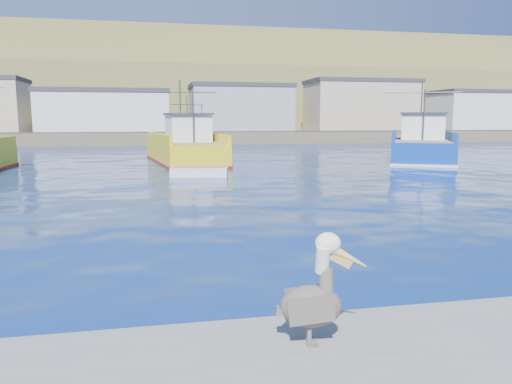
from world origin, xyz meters
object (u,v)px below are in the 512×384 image
trawler_yellow_b (185,148)px  pelican (314,297)px  boat_orange (192,142)px  skiff_mid (199,173)px  trawler_blue (420,146)px  skiff_far (437,151)px

trawler_yellow_b → pelican: bearing=-90.8°
boat_orange → skiff_mid: 24.89m
trawler_yellow_b → trawler_blue: trawler_blue is taller
skiff_mid → skiff_far: bearing=29.8°
trawler_blue → skiff_mid: trawler_blue is taller
trawler_blue → skiff_far: (4.90, 5.44, -0.84)m
trawler_yellow_b → boat_orange: bearing=83.1°
skiff_mid → pelican: bearing=-91.6°
boat_orange → skiff_far: bearing=-25.4°
trawler_blue → pelican: size_ratio=9.32×
boat_orange → pelican: size_ratio=5.43×
trawler_yellow_b → boat_orange: size_ratio=1.61×
pelican → skiff_mid: bearing=88.4°
trawler_yellow_b → trawler_blue: 19.79m
skiff_far → boat_orange: bearing=154.6°
skiff_mid → pelican: 24.09m
pelican → skiff_far: bearing=56.6°
trawler_yellow_b → trawler_blue: (19.71, -1.72, 0.04)m
pelican → boat_orange: bearing=87.4°
trawler_blue → pelican: trawler_blue is taller
trawler_yellow_b → boat_orange: (1.77, 14.59, -0.12)m
skiff_mid → pelican: pelican is taller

